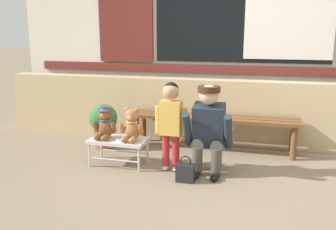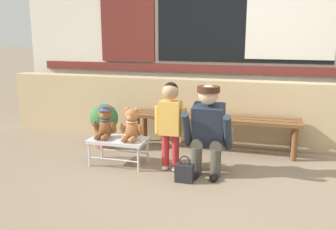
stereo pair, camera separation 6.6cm
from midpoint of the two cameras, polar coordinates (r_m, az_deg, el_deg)
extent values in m
plane|color=#84725B|center=(3.74, 7.37, -10.43)|extent=(60.00, 60.00, 0.00)
cube|color=tan|center=(4.97, 9.88, 0.43)|extent=(6.61, 0.25, 0.85)
cube|color=silver|center=(5.39, 11.00, 15.06)|extent=(6.75, 0.20, 3.42)
cube|color=maroon|center=(5.29, 10.55, 6.89)|extent=(6.21, 0.04, 0.12)
cube|color=black|center=(5.28, 10.91, 15.57)|extent=(2.40, 0.03, 1.40)
cube|color=silver|center=(5.25, 17.97, 15.21)|extent=(1.15, 0.02, 1.29)
cube|color=maroon|center=(5.67, -6.92, 15.48)|extent=(0.84, 0.05, 1.43)
cube|color=brown|center=(4.51, 6.27, -0.78)|extent=(2.10, 0.11, 0.04)
cube|color=brown|center=(4.65, 6.56, -0.38)|extent=(2.10, 0.11, 0.04)
cube|color=brown|center=(4.79, 6.83, -0.01)|extent=(2.10, 0.11, 0.04)
cylinder|color=brown|center=(4.81, -5.27, -2.60)|extent=(0.07, 0.07, 0.40)
cylinder|color=brown|center=(5.07, -4.15, -1.80)|extent=(0.07, 0.07, 0.40)
cylinder|color=brown|center=(4.52, 18.45, -4.21)|extent=(0.07, 0.07, 0.40)
cylinder|color=brown|center=(4.79, 18.30, -3.26)|extent=(0.07, 0.07, 0.40)
cube|color=silver|center=(4.17, -8.10, -3.92)|extent=(0.64, 0.36, 0.04)
cylinder|color=silver|center=(4.21, -12.50, -6.09)|extent=(0.02, 0.02, 0.26)
cylinder|color=silver|center=(4.46, -10.70, -4.92)|extent=(0.02, 0.02, 0.26)
cylinder|color=silver|center=(3.98, -5.03, -6.93)|extent=(0.02, 0.02, 0.26)
cylinder|color=silver|center=(4.24, -3.61, -5.63)|extent=(0.02, 0.02, 0.26)
cylinder|color=silver|center=(4.09, -8.86, -6.87)|extent=(0.58, 0.02, 0.02)
cylinder|color=silver|center=(4.35, -7.23, -5.62)|extent=(0.58, 0.02, 0.02)
ellipsoid|color=brown|center=(4.21, -10.04, -1.99)|extent=(0.17, 0.14, 0.22)
sphere|color=brown|center=(4.17, -10.18, 0.19)|extent=(0.15, 0.15, 0.15)
sphere|color=#AE6E42|center=(4.12, -10.50, -0.13)|extent=(0.06, 0.06, 0.06)
sphere|color=brown|center=(4.19, -10.80, 1.04)|extent=(0.06, 0.06, 0.06)
ellipsoid|color=brown|center=(4.23, -11.57, -1.72)|extent=(0.06, 0.11, 0.16)
ellipsoid|color=brown|center=(4.16, -11.26, -3.33)|extent=(0.06, 0.15, 0.06)
sphere|color=brown|center=(4.14, -9.50, 0.97)|extent=(0.06, 0.06, 0.06)
ellipsoid|color=brown|center=(4.14, -8.85, -1.93)|extent=(0.06, 0.11, 0.16)
ellipsoid|color=brown|center=(4.11, -10.09, -3.43)|extent=(0.06, 0.15, 0.06)
torus|color=#335699|center=(4.19, -10.12, -0.75)|extent=(0.13, 0.13, 0.02)
cylinder|color=#335699|center=(4.16, -10.18, 0.76)|extent=(0.17, 0.17, 0.01)
cylinder|color=#335699|center=(4.16, -10.19, 1.06)|extent=(0.10, 0.10, 0.04)
ellipsoid|color=#A86B3D|center=(4.09, -5.98, -2.31)|extent=(0.17, 0.14, 0.22)
sphere|color=#A86B3D|center=(4.04, -6.09, -0.07)|extent=(0.15, 0.15, 0.15)
sphere|color=#E1955B|center=(4.00, -6.36, -0.40)|extent=(0.06, 0.06, 0.06)
sphere|color=#A86B3D|center=(4.06, -6.74, 0.81)|extent=(0.06, 0.06, 0.06)
ellipsoid|color=#A86B3D|center=(4.10, -7.57, -2.03)|extent=(0.06, 0.11, 0.16)
ellipsoid|color=#A86B3D|center=(4.02, -7.17, -3.70)|extent=(0.06, 0.15, 0.06)
sphere|color=#A86B3D|center=(4.02, -5.36, 0.73)|extent=(0.06, 0.06, 0.06)
ellipsoid|color=#A86B3D|center=(4.02, -4.68, -2.26)|extent=(0.06, 0.11, 0.16)
ellipsoid|color=#A86B3D|center=(3.99, -5.93, -3.81)|extent=(0.06, 0.15, 0.06)
torus|color=#D6B775|center=(4.06, -6.04, -1.04)|extent=(0.13, 0.13, 0.02)
cylinder|color=#B7282D|center=(4.00, -0.80, -5.42)|extent=(0.08, 0.08, 0.36)
ellipsoid|color=silver|center=(4.05, -0.87, -8.13)|extent=(0.07, 0.12, 0.05)
cylinder|color=#B7282D|center=(3.97, 0.73, -5.55)|extent=(0.08, 0.08, 0.36)
ellipsoid|color=silver|center=(4.02, 0.65, -8.28)|extent=(0.07, 0.12, 0.05)
cube|color=#EAB24C|center=(3.89, -0.04, -0.44)|extent=(0.22, 0.15, 0.36)
cylinder|color=#EAB24C|center=(3.94, -2.07, -0.74)|extent=(0.06, 0.06, 0.30)
cylinder|color=#EAB24C|center=(3.86, 2.04, -1.00)|extent=(0.06, 0.06, 0.30)
sphere|color=tan|center=(3.84, -0.04, 3.64)|extent=(0.17, 0.17, 0.17)
sphere|color=black|center=(3.85, 0.01, 3.96)|extent=(0.16, 0.16, 0.16)
cylinder|color=#4C473D|center=(3.88, 4.04, -7.11)|extent=(0.11, 0.11, 0.30)
cylinder|color=#4C473D|center=(3.96, 4.48, -4.13)|extent=(0.13, 0.32, 0.13)
ellipsoid|color=black|center=(3.85, 3.77, -9.18)|extent=(0.09, 0.20, 0.06)
cylinder|color=#4C473D|center=(3.85, 6.97, -7.35)|extent=(0.11, 0.11, 0.30)
cylinder|color=#4C473D|center=(3.93, 7.35, -4.34)|extent=(0.13, 0.32, 0.13)
ellipsoid|color=black|center=(3.82, 6.74, -9.44)|extent=(0.09, 0.20, 0.06)
cube|color=#232D3D|center=(3.86, 5.90, -1.52)|extent=(0.32, 0.30, 0.47)
cylinder|color=#232D3D|center=(3.82, 2.52, -2.26)|extent=(0.08, 0.28, 0.40)
cylinder|color=#232D3D|center=(3.75, 8.80, -2.67)|extent=(0.08, 0.28, 0.40)
sphere|color=#DBB28E|center=(3.73, 5.83, 3.15)|extent=(0.20, 0.20, 0.20)
cylinder|color=#422319|center=(3.72, 5.85, 3.98)|extent=(0.23, 0.23, 0.06)
cube|color=brown|center=(3.96, 8.79, -3.35)|extent=(0.10, 0.22, 0.16)
cube|color=#232328|center=(3.73, 2.19, -8.93)|extent=(0.18, 0.11, 0.18)
torus|color=#232328|center=(3.68, 2.21, -7.13)|extent=(0.11, 0.01, 0.11)
cylinder|color=brown|center=(4.86, -10.24, -3.68)|extent=(0.26, 0.26, 0.22)
sphere|color=#337038|center=(4.79, -10.37, -0.47)|extent=(0.36, 0.36, 0.36)
camera|label=1|loc=(0.03, -90.46, -0.10)|focal=39.45mm
camera|label=2|loc=(0.03, 89.54, 0.10)|focal=39.45mm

